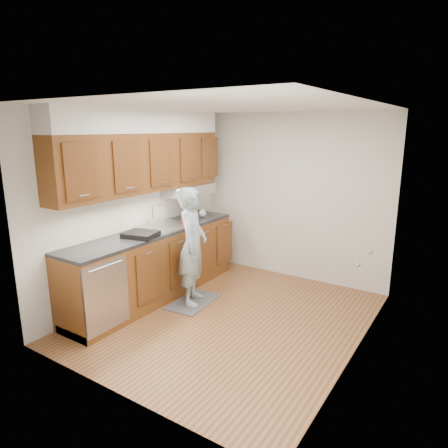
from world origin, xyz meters
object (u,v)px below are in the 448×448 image
object	(u,v)px
soda_can	(184,220)
soap_bottle_b	(190,214)
steel_can	(194,216)
dish_rack	(141,234)
soap_bottle_a	(186,212)
soap_bottle_c	(202,212)
person	(192,239)

from	to	relation	value
soda_can	soap_bottle_b	bearing A→B (deg)	102.80
soap_bottle_b	steel_can	distance (m)	0.07
dish_rack	soap_bottle_a	bearing A→B (deg)	82.14
soap_bottle_a	soda_can	xyz separation A→B (m)	(0.13, -0.21, -0.05)
soda_can	soap_bottle_c	bearing A→B (deg)	97.15
person	soap_bottle_b	world-z (taller)	person
soap_bottle_b	dish_rack	size ratio (longest dim) A/B	0.53
soap_bottle_b	soap_bottle_c	world-z (taller)	soap_bottle_b
soda_can	steel_can	bearing A→B (deg)	94.21
person	soda_can	xyz separation A→B (m)	(-0.43, 0.38, 0.12)
soap_bottle_b	soda_can	size ratio (longest dim) A/B	1.55
dish_rack	person	bearing A→B (deg)	30.58
steel_can	dish_rack	xyz separation A→B (m)	(-0.02, -1.07, -0.04)
soap_bottle_b	soda_can	xyz separation A→B (m)	(0.04, -0.19, -0.04)
person	steel_can	distance (m)	0.78
soap_bottle_c	dish_rack	xyz separation A→B (m)	(0.03, -1.35, -0.04)
soap_bottle_b	soda_can	distance (m)	0.20
person	soap_bottle_b	distance (m)	0.76
person	soap_bottle_b	bearing A→B (deg)	13.30
soap_bottle_b	steel_can	xyz separation A→B (m)	(0.03, 0.05, -0.04)
steel_can	dish_rack	distance (m)	1.07
person	soap_bottle_c	size ratio (longest dim) A/B	11.62
person	soda_can	size ratio (longest dim) A/B	12.85
steel_can	dish_rack	bearing A→B (deg)	-90.93
person	soap_bottle_a	world-z (taller)	person
soap_bottle_b	steel_can	world-z (taller)	soap_bottle_b
soap_bottle_b	dish_rack	xyz separation A→B (m)	(0.01, -1.01, -0.07)
person	soap_bottle_a	bearing A→B (deg)	17.12
soap_bottle_a	soap_bottle_c	world-z (taller)	soap_bottle_a
person	soda_can	distance (m)	0.59
soap_bottle_a	steel_can	distance (m)	0.13
person	soap_bottle_a	xyz separation A→B (m)	(-0.56, 0.59, 0.17)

